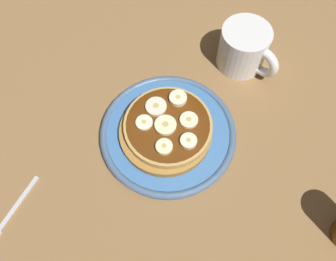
# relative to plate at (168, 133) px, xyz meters

# --- Properties ---
(ground_plane) EXTENTS (1.40, 1.40, 0.03)m
(ground_plane) POSITION_rel_plate_xyz_m (0.00, 0.00, -0.03)
(ground_plane) COLOR olive
(plate) EXTENTS (0.23, 0.23, 0.02)m
(plate) POSITION_rel_plate_xyz_m (0.00, 0.00, 0.00)
(plate) COLOR #3F72B2
(plate) RESTS_ON ground_plane
(pancake_stack) EXTENTS (0.15, 0.16, 0.03)m
(pancake_stack) POSITION_rel_plate_xyz_m (0.00, -0.00, 0.02)
(pancake_stack) COLOR #A67737
(pancake_stack) RESTS_ON plate
(banana_slice_0) EXTENTS (0.04, 0.04, 0.01)m
(banana_slice_0) POSITION_rel_plate_xyz_m (0.00, -0.01, 0.04)
(banana_slice_0) COLOR #F0EBB5
(banana_slice_0) RESTS_ON pancake_stack
(banana_slice_1) EXTENTS (0.03, 0.03, 0.01)m
(banana_slice_1) POSITION_rel_plate_xyz_m (-0.04, 0.01, 0.04)
(banana_slice_1) COLOR #F5E3C5
(banana_slice_1) RESTS_ON pancake_stack
(banana_slice_2) EXTENTS (0.03, 0.03, 0.01)m
(banana_slice_2) POSITION_rel_plate_xyz_m (0.02, 0.03, 0.04)
(banana_slice_2) COLOR #FDE7BA
(banana_slice_2) RESTS_ON pancake_stack
(banana_slice_3) EXTENTS (0.03, 0.03, 0.01)m
(banana_slice_3) POSITION_rel_plate_xyz_m (-0.02, 0.04, 0.04)
(banana_slice_3) COLOR #FCEEC4
(banana_slice_3) RESTS_ON pancake_stack
(banana_slice_4) EXTENTS (0.03, 0.03, 0.01)m
(banana_slice_4) POSITION_rel_plate_xyz_m (0.03, -0.03, 0.04)
(banana_slice_4) COLOR #F4EFB7
(banana_slice_4) RESTS_ON pancake_stack
(banana_slice_5) EXTENTS (0.03, 0.03, 0.01)m
(banana_slice_5) POSITION_rel_plate_xyz_m (0.05, 0.00, 0.04)
(banana_slice_5) COLOR #EDEBC6
(banana_slice_5) RESTS_ON pancake_stack
(banana_slice_6) EXTENTS (0.03, 0.03, 0.01)m
(banana_slice_6) POSITION_rel_plate_xyz_m (-0.03, -0.03, 0.04)
(banana_slice_6) COLOR #F6F2C6
(banana_slice_6) RESTS_ON pancake_stack
(coffee_mug) EXTENTS (0.12, 0.09, 0.08)m
(coffee_mug) POSITION_rel_plate_xyz_m (-0.01, 0.21, 0.03)
(coffee_mug) COLOR white
(coffee_mug) RESTS_ON ground_plane
(fork) EXTENTS (0.05, 0.13, 0.01)m
(fork) POSITION_rel_plate_xyz_m (-0.07, -0.27, -0.01)
(fork) COLOR silver
(fork) RESTS_ON ground_plane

